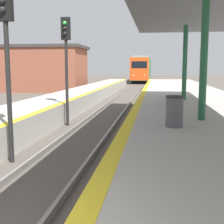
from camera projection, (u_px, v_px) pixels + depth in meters
name	position (u px, v px, depth m)	size (l,w,h in m)	color
train	(142.00, 69.00, 56.36)	(2.81, 22.59, 4.20)	black
signal_near	(6.00, 39.00, 7.63)	(0.36, 0.31, 4.45)	black
signal_mid	(66.00, 51.00, 12.76)	(0.36, 0.31, 4.45)	black
trash_bin	(174.00, 111.00, 8.04)	(0.47, 0.47, 0.81)	#4C4C51
station_building	(30.00, 69.00, 32.61)	(11.63, 5.62, 4.66)	brown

